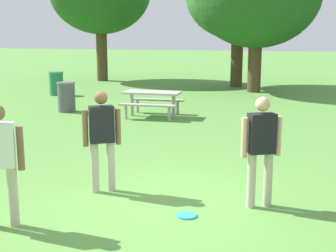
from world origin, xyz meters
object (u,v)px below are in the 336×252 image
object	(u,v)px
person_thrower	(261,145)
trash_can_beside_table	(66,97)
trash_can_further_along	(56,83)
person_bystander	(102,135)
frisbee	(187,215)
person_catcher	(0,158)
picnic_table_near	(152,98)

from	to	relation	value
person_thrower	trash_can_beside_table	size ratio (longest dim) A/B	1.71
person_thrower	trash_can_further_along	bearing A→B (deg)	131.42
person_bystander	trash_can_further_along	world-z (taller)	person_bystander
frisbee	trash_can_further_along	bearing A→B (deg)	126.65
person_bystander	trash_can_beside_table	world-z (taller)	person_bystander
person_bystander	trash_can_further_along	size ratio (longest dim) A/B	1.71
person_bystander	frisbee	bearing A→B (deg)	-22.76
person_catcher	picnic_table_near	size ratio (longest dim) A/B	0.93
frisbee	picnic_table_near	distance (m)	7.93
person_bystander	frisbee	distance (m)	1.92
person_thrower	picnic_table_near	bearing A→B (deg)	119.62
frisbee	trash_can_further_along	world-z (taller)	trash_can_further_along
frisbee	trash_can_beside_table	distance (m)	9.50
person_bystander	trash_can_beside_table	distance (m)	8.08
person_catcher	frisbee	size ratio (longest dim) A/B	5.79
person_catcher	picnic_table_near	xyz separation A→B (m)	(-0.63, 8.38, -0.38)
person_bystander	trash_can_further_along	xyz separation A→B (m)	(-6.63, 10.34, -0.46)
frisbee	trash_can_beside_table	size ratio (longest dim) A/B	0.30
person_thrower	person_bystander	world-z (taller)	same
frisbee	trash_can_further_along	size ratio (longest dim) A/B	0.30
person_catcher	trash_can_beside_table	size ratio (longest dim) A/B	1.71
person_catcher	trash_can_further_along	bearing A→B (deg)	116.32
person_thrower	frisbee	distance (m)	1.48
picnic_table_near	trash_can_further_along	size ratio (longest dim) A/B	1.83
person_bystander	frisbee	world-z (taller)	person_bystander
picnic_table_near	person_thrower	bearing A→B (deg)	-60.38
person_bystander	picnic_table_near	size ratio (longest dim) A/B	0.93
person_catcher	picnic_table_near	bearing A→B (deg)	94.33
person_thrower	frisbee	xyz separation A→B (m)	(-0.94, -0.66, -0.93)
picnic_table_near	trash_can_beside_table	xyz separation A→B (m)	(-2.97, 0.11, -0.08)
person_thrower	frisbee	size ratio (longest dim) A/B	5.79
person_thrower	person_bystander	distance (m)	2.49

